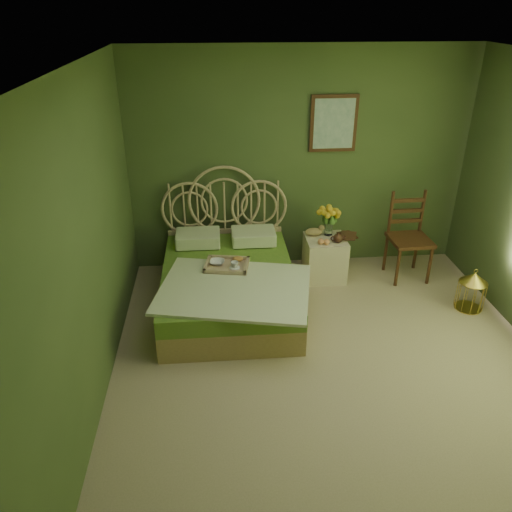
{
  "coord_description": "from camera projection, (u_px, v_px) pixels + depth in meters",
  "views": [
    {
      "loc": [
        -1.0,
        -3.39,
        3.01
      ],
      "look_at": [
        -0.62,
        1.0,
        0.73
      ],
      "focal_mm": 35.0,
      "sensor_mm": 36.0,
      "label": 1
    }
  ],
  "objects": [
    {
      "name": "floor",
      "position": [
        335.0,
        377.0,
        4.46
      ],
      "size": [
        4.5,
        4.5,
        0.0
      ],
      "primitive_type": "plane",
      "color": "tan",
      "rests_on": "ground"
    },
    {
      "name": "ceiling",
      "position": [
        364.0,
        69.0,
        3.27
      ],
      "size": [
        4.5,
        4.5,
        0.0
      ],
      "primitive_type": "plane",
      "rotation": [
        3.14,
        0.0,
        0.0
      ],
      "color": "silver",
      "rests_on": "wall_back"
    },
    {
      "name": "wall_back",
      "position": [
        300.0,
        162.0,
        5.85
      ],
      "size": [
        4.0,
        0.0,
        4.0
      ],
      "primitive_type": "plane",
      "rotation": [
        1.57,
        0.0,
        0.0
      ],
      "color": "#4C5E31",
      "rests_on": "floor"
    },
    {
      "name": "wall_left",
      "position": [
        83.0,
        257.0,
        3.71
      ],
      "size": [
        0.0,
        4.5,
        4.5
      ],
      "primitive_type": "plane",
      "rotation": [
        1.57,
        0.0,
        1.57
      ],
      "color": "#4C5E31",
      "rests_on": "floor"
    },
    {
      "name": "wall_art",
      "position": [
        334.0,
        124.0,
        5.65
      ],
      "size": [
        0.54,
        0.04,
        0.64
      ],
      "color": "#3C1E10",
      "rests_on": "wall_back"
    },
    {
      "name": "bed",
      "position": [
        228.0,
        281.0,
        5.4
      ],
      "size": [
        1.65,
        2.09,
        1.29
      ],
      "color": "tan",
      "rests_on": "floor"
    },
    {
      "name": "nightstand",
      "position": [
        325.0,
        251.0,
        5.92
      ],
      "size": [
        0.47,
        0.47,
        0.94
      ],
      "color": "beige",
      "rests_on": "floor"
    },
    {
      "name": "chair",
      "position": [
        408.0,
        231.0,
        5.89
      ],
      "size": [
        0.48,
        0.48,
        1.03
      ],
      "rotation": [
        0.0,
        0.0,
        0.04
      ],
      "color": "#3C1E10",
      "rests_on": "floor"
    },
    {
      "name": "birdcage",
      "position": [
        471.0,
        291.0,
        5.36
      ],
      "size": [
        0.29,
        0.29,
        0.44
      ],
      "rotation": [
        0.0,
        0.0,
        0.14
      ],
      "color": "gold",
      "rests_on": "floor"
    },
    {
      "name": "book_lower",
      "position": [
        341.0,
        237.0,
        5.85
      ],
      "size": [
        0.22,
        0.27,
        0.02
      ],
      "primitive_type": "imported",
      "rotation": [
        0.0,
        0.0,
        0.25
      ],
      "color": "#381E0F",
      "rests_on": "nightstand"
    },
    {
      "name": "book_upper",
      "position": [
        341.0,
        235.0,
        5.85
      ],
      "size": [
        0.24,
        0.28,
        0.02
      ],
      "primitive_type": "imported",
      "rotation": [
        0.0,
        0.0,
        -0.34
      ],
      "color": "#472819",
      "rests_on": "nightstand"
    },
    {
      "name": "cereal_bowl",
      "position": [
        217.0,
        262.0,
        5.29
      ],
      "size": [
        0.18,
        0.18,
        0.04
      ],
      "primitive_type": "imported",
      "rotation": [
        0.0,
        0.0,
        -0.16
      ],
      "color": "white",
      "rests_on": "bed"
    },
    {
      "name": "coffee_cup",
      "position": [
        235.0,
        265.0,
        5.2
      ],
      "size": [
        0.08,
        0.08,
        0.07
      ],
      "primitive_type": "imported",
      "rotation": [
        0.0,
        0.0,
        0.06
      ],
      "color": "white",
      "rests_on": "bed"
    }
  ]
}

